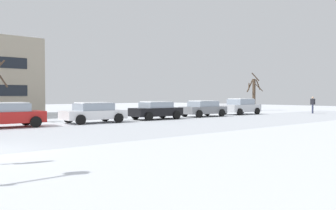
{
  "coord_description": "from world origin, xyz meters",
  "views": [
    {
      "loc": [
        -2.37,
        -12.59,
        1.83
      ],
      "look_at": [
        13.02,
        5.17,
        1.2
      ],
      "focal_mm": 37.53,
      "sensor_mm": 36.0,
      "label": 1
    }
  ],
  "objects": [
    {
      "name": "parked_car_red",
      "position": [
        3.87,
        8.6,
        0.74
      ],
      "size": [
        3.89,
        2.21,
        1.45
      ],
      "color": "red",
      "rests_on": "ground"
    },
    {
      "name": "parked_car_white",
      "position": [
        9.25,
        8.44,
        0.71
      ],
      "size": [
        4.27,
        2.28,
        1.39
      ],
      "color": "white",
      "rests_on": "ground"
    },
    {
      "name": "parked_car_black",
      "position": [
        14.63,
        8.44,
        0.72
      ],
      "size": [
        4.1,
        2.17,
        1.39
      ],
      "color": "black",
      "rests_on": "ground"
    },
    {
      "name": "parked_car_gray",
      "position": [
        20.01,
        8.53,
        0.72
      ],
      "size": [
        4.28,
        2.21,
        1.4
      ],
      "color": "slate",
      "rests_on": "ground"
    },
    {
      "name": "parked_car_silver",
      "position": [
        25.39,
        8.59,
        0.78
      ],
      "size": [
        4.06,
        2.27,
        1.56
      ],
      "color": "silver",
      "rests_on": "ground"
    },
    {
      "name": "pedestrian_crossing",
      "position": [
        32.61,
        4.96,
        1.01
      ],
      "size": [
        0.51,
        0.42,
        1.73
      ],
      "color": "#2D334C",
      "rests_on": "ground"
    },
    {
      "name": "tree_far_mid",
      "position": [
        33.73,
        13.01,
        2.2
      ],
      "size": [
        1.61,
        1.78,
        4.62
      ],
      "color": "#423326",
      "rests_on": "ground"
    }
  ]
}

